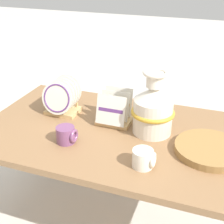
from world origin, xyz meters
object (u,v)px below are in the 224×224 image
object	(u,v)px
mug_cream_glaze	(144,159)
mug_plum_glaze	(66,135)
ceramic_vase	(153,108)
dish_rack_square_plates	(115,113)
dish_rack_round_plates	(62,99)
wicker_charger_stack	(209,149)

from	to	relation	value
mug_cream_glaze	mug_plum_glaze	xyz separation A→B (m)	(-0.42, 0.07, 0.00)
ceramic_vase	dish_rack_square_plates	size ratio (longest dim) A/B	1.82
ceramic_vase	mug_cream_glaze	bearing A→B (deg)	-83.35
dish_rack_round_plates	dish_rack_square_plates	world-z (taller)	dish_rack_round_plates
wicker_charger_stack	mug_cream_glaze	bearing A→B (deg)	-141.35
dish_rack_round_plates	dish_rack_square_plates	size ratio (longest dim) A/B	1.12
mug_plum_glaze	ceramic_vase	bearing A→B (deg)	32.92
dish_rack_square_plates	mug_plum_glaze	xyz separation A→B (m)	(-0.16, -0.28, -0.01)
ceramic_vase	dish_rack_round_plates	xyz separation A→B (m)	(-0.56, 0.04, -0.05)
ceramic_vase	mug_cream_glaze	world-z (taller)	ceramic_vase
wicker_charger_stack	dish_rack_round_plates	bearing A→B (deg)	171.16
wicker_charger_stack	mug_plum_glaze	distance (m)	0.71
dish_rack_round_plates	wicker_charger_stack	size ratio (longest dim) A/B	0.64
dish_rack_round_plates	ceramic_vase	bearing A→B (deg)	-3.78
dish_rack_square_plates	mug_cream_glaze	distance (m)	0.43
mug_plum_glaze	dish_rack_square_plates	bearing A→B (deg)	60.28
mug_plum_glaze	wicker_charger_stack	bearing A→B (deg)	12.30
ceramic_vase	wicker_charger_stack	bearing A→B (deg)	-17.63
dish_rack_round_plates	mug_plum_glaze	size ratio (longest dim) A/B	2.05
mug_cream_glaze	dish_rack_round_plates	bearing A→B (deg)	149.46
ceramic_vase	dish_rack_square_plates	world-z (taller)	ceramic_vase
dish_rack_round_plates	mug_plum_glaze	xyz separation A→B (m)	(0.18, -0.29, -0.05)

